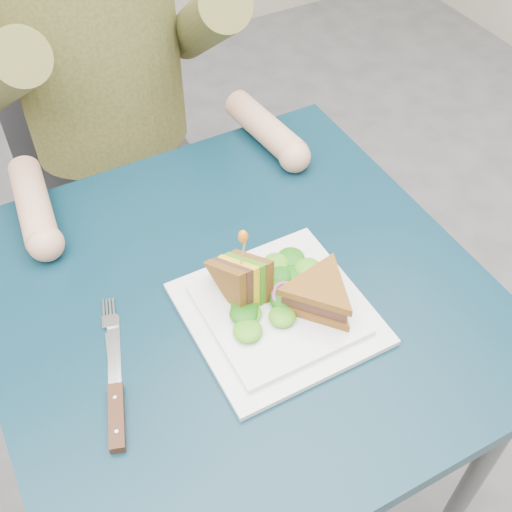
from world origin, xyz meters
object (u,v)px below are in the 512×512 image
diner (91,16)px  sandwich_upright (244,280)px  chair (106,143)px  sandwich_flat (320,295)px  knife (116,404)px  fork (112,349)px  table (238,325)px  plate (278,312)px

diner → sandwich_upright: size_ratio=6.02×
chair → sandwich_flat: chair is taller
diner → sandwich_upright: diner is taller
knife → fork: bearing=74.3°
table → chair: (0.00, 0.71, -0.11)m
sandwich_upright → sandwich_flat: bearing=-38.6°
sandwich_upright → knife: sandwich_upright is taller
table → diner: (-0.00, 0.59, 0.26)m
sandwich_flat → fork: sandwich_flat is taller
chair → knife: chair is taller
diner → sandwich_flat: (0.09, -0.68, -0.14)m
table → sandwich_flat: size_ratio=4.12×
fork → plate: bearing=-13.5°
chair → diner: bearing=-90.0°
fork → sandwich_flat: bearing=-15.7°
fork → table: bearing=2.2°
sandwich_flat → sandwich_upright: sandwich_upright is taller
plate → fork: plate is taller
diner → fork: diner is taller
sandwich_flat → fork: size_ratio=1.03×
table → plate: plate is taller
plate → sandwich_upright: bearing=126.0°
knife → sandwich_flat: bearing=0.9°
sandwich_flat → chair: bearing=96.5°
table → plate: size_ratio=2.88×
sandwich_upright → diner: bearing=90.3°
fork → sandwich_upright: bearing=-3.6°
diner → sandwich_upright: 0.63m
plate → sandwich_flat: size_ratio=1.43×
table → knife: size_ratio=3.47×
chair → knife: 0.86m
table → sandwich_upright: 0.14m
chair → fork: chair is taller
chair → plate: size_ratio=3.58×
diner → sandwich_flat: 0.70m
table → plate: bearing=-61.7°
knife → plate: bearing=6.5°
fork → knife: bearing=-105.7°
table → knife: bearing=-157.3°
diner → plate: size_ratio=2.87×
table → fork: fork is taller
chair → sandwich_flat: (0.09, -0.80, 0.23)m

